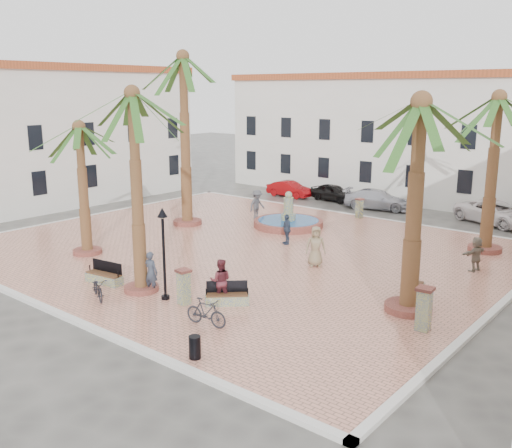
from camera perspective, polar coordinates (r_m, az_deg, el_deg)
The scene contains 34 objects.
ground at distance 29.93m, azimuth -1.48°, elevation -2.70°, with size 120.00×120.00×0.00m, color #56544F.
plaza at distance 29.91m, azimuth -1.48°, elevation -2.56°, with size 26.00×22.00×0.15m, color tan.
kerb_n at distance 38.64m, azimuth 9.27°, elevation 0.92°, with size 26.30×0.30×0.16m, color silver.
kerb_s at distance 23.20m, azimuth -19.77°, elevation -8.15°, with size 26.30×0.30×0.16m, color silver.
kerb_e at distance 23.93m, azimuth 22.99°, elevation -7.77°, with size 0.30×22.30×0.16m, color silver.
kerb_w at distance 39.43m, azimuth -15.91°, elevation 0.83°, with size 0.30×22.30×0.16m, color silver.
building_north at distance 45.91m, azimuth 15.25°, elevation 8.49°, with size 30.40×7.40×9.50m.
building_west at distance 43.78m, azimuth -20.87°, elevation 8.21°, with size 6.40×24.40×10.00m.
fountain at distance 34.56m, azimuth 3.25°, elevation 0.23°, with size 4.18×4.18×2.16m.
palm_nw at distance 34.50m, azimuth -7.29°, elevation 14.62°, with size 5.69×5.69×10.37m.
palm_sw at distance 29.20m, azimuth -17.21°, elevation 7.80°, with size 4.69×4.69×6.68m.
palm_s at distance 22.80m, azimuth -12.20°, elevation 10.60°, with size 4.64×4.64×8.29m.
palm_e at distance 20.93m, azimuth 16.05°, elevation 9.12°, with size 5.72×5.72×8.08m.
palm_ne at distance 30.61m, azimuth 23.00°, elevation 9.93°, with size 5.46×5.46×8.13m.
bench_s at distance 25.37m, azimuth -14.93°, elevation -5.16°, with size 1.83×0.79×0.93m.
bench_se at distance 22.22m, azimuth -2.91°, elevation -7.41°, with size 1.59×1.53×0.89m.
bench_e at distance 23.46m, azimuth 15.35°, elevation -6.63°, with size 1.09×2.09×1.06m.
lamppost_s at distance 22.33m, azimuth -9.26°, elevation -1.38°, with size 0.40×0.40×3.70m.
bollard_se at distance 22.23m, azimuth -7.24°, elevation -6.19°, with size 0.58×0.58×1.40m.
bollard_n at distance 37.42m, azimuth 10.29°, elevation 1.61°, with size 0.55×0.55×1.27m.
bollard_e at distance 20.56m, azimuth 16.45°, elevation -8.06°, with size 0.60×0.60×1.55m.
litter_bin at distance 18.06m, azimuth -6.14°, elevation -12.15°, with size 0.37×0.37×0.73m, color black.
cyclist_a at distance 23.66m, azimuth -10.46°, elevation -4.74°, with size 0.63×0.41×1.73m, color #323947.
bicycle_a at distance 23.55m, azimuth -15.53°, elevation -6.20°, with size 0.58×1.66×0.87m, color black.
cyclist_b at distance 22.25m, azimuth -3.56°, elevation -5.68°, with size 0.85×0.66×1.74m, color #5C222B.
bicycle_b at distance 20.26m, azimuth -5.01°, elevation -8.79°, with size 0.47×1.66×1.00m, color black.
pedestrian_fountain_a at distance 26.82m, azimuth 5.98°, elevation -2.22°, with size 0.93×0.61×1.91m, color #8A7959.
pedestrian_fountain_b at distance 30.51m, azimuth 3.09°, elevation -0.52°, with size 0.96×0.40×1.64m, color #33415A.
pedestrian_north at distance 36.16m, azimuth 0.10°, elevation 1.93°, with size 1.25×0.72×1.93m, color #48484D.
pedestrian_east at distance 27.84m, azimuth 21.14°, elevation -2.82°, with size 1.49×0.47×1.60m, color gray.
car_black at distance 43.64m, azimuth 7.74°, elevation 3.14°, with size 1.51×3.75×1.28m, color black.
car_red at distance 44.99m, azimuth 3.39°, elevation 3.51°, with size 1.30×3.72×1.23m, color maroon.
car_silver at distance 41.15m, azimuth 12.07°, elevation 2.42°, with size 1.92×4.73×1.37m, color #B5B5BE.
car_white at distance 38.74m, azimuth 22.87°, elevation 1.05°, with size 2.41×5.23×1.45m, color white.
Camera 1 is at (18.88, -21.71, 8.26)m, focal length 40.00 mm.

